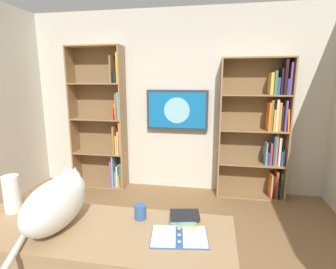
% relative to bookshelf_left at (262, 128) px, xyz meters
% --- Properties ---
extents(wall_back, '(4.52, 0.06, 2.70)m').
position_rel_bookshelf_left_xyz_m(wall_back, '(1.29, -0.17, 0.33)').
color(wall_back, beige).
rests_on(wall_back, ground).
extents(bookshelf_left, '(0.95, 0.28, 1.98)m').
position_rel_bookshelf_left_xyz_m(bookshelf_left, '(0.00, 0.00, 0.00)').
color(bookshelf_left, '#937047').
rests_on(bookshelf_left, ground).
extents(bookshelf_right, '(0.84, 0.28, 2.18)m').
position_rel_bookshelf_left_xyz_m(bookshelf_right, '(2.36, -0.00, 0.01)').
color(bookshelf_right, '#937047').
rests_on(bookshelf_right, ground).
extents(wall_mounted_tv, '(0.92, 0.07, 0.60)m').
position_rel_bookshelf_left_xyz_m(wall_mounted_tv, '(1.23, -0.08, 0.22)').
color(wall_mounted_tv, '#333338').
extents(desk, '(1.69, 0.60, 0.77)m').
position_rel_bookshelf_left_xyz_m(desk, '(1.37, 2.44, -0.36)').
color(desk, '#A37F56').
rests_on(desk, ground).
extents(cat, '(0.30, 0.70, 0.33)m').
position_rel_bookshelf_left_xyz_m(cat, '(1.62, 2.41, -0.08)').
color(cat, white).
rests_on(cat, desk).
extents(open_binder, '(0.36, 0.26, 0.02)m').
position_rel_bookshelf_left_xyz_m(open_binder, '(0.85, 2.43, -0.24)').
color(open_binder, '#335999').
rests_on(open_binder, desk).
extents(paper_towel_roll, '(0.11, 0.11, 0.26)m').
position_rel_bookshelf_left_xyz_m(paper_towel_roll, '(2.04, 2.31, -0.12)').
color(paper_towel_roll, white).
rests_on(paper_towel_roll, desk).
extents(coffee_mug, '(0.08, 0.08, 0.10)m').
position_rel_bookshelf_left_xyz_m(coffee_mug, '(1.13, 2.26, -0.20)').
color(coffee_mug, '#335999').
rests_on(coffee_mug, desk).
extents(desk_book_stack, '(0.20, 0.16, 0.07)m').
position_rel_bookshelf_left_xyz_m(desk_book_stack, '(0.83, 2.27, -0.21)').
color(desk_book_stack, gold).
rests_on(desk_book_stack, desk).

